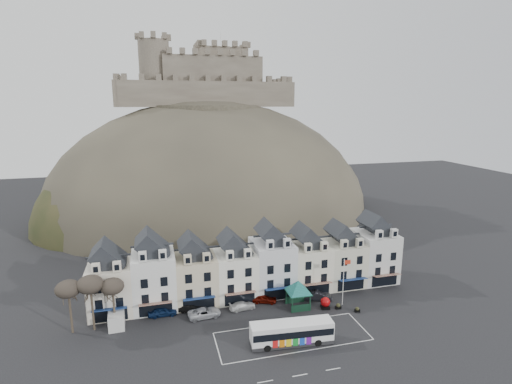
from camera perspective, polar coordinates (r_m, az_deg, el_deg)
ground at (r=60.22m, az=3.74°, el=-20.76°), size 300.00×300.00×0.00m
coach_bay_markings at (r=61.78m, az=5.21°, el=-19.84°), size 22.00×7.50×0.01m
townhouse_terrace at (r=71.29m, az=-0.24°, el=-10.34°), size 54.40×9.35×11.80m
castle_hill at (r=122.37m, az=-6.03°, el=-3.10°), size 100.00×76.00×68.00m
castle at (r=124.84m, az=-7.34°, el=15.77°), size 50.20×22.20×22.00m
tree_left_far at (r=64.92m, az=-25.27°, el=-12.48°), size 3.61×3.61×8.24m
tree_left_mid at (r=64.27m, az=-22.61°, el=-12.15°), size 3.78×3.78×8.64m
tree_left_near at (r=64.17m, az=-19.84°, el=-12.62°), size 3.43×3.43×7.84m
bus at (r=59.33m, az=5.12°, el=-19.27°), size 11.82×3.68×3.28m
bus_shelter at (r=67.53m, az=6.06°, el=-13.31°), size 7.44×7.44×4.72m
red_buoy at (r=68.99m, az=9.88°, el=-15.33°), size 1.57×1.57×1.95m
flagpole at (r=69.07m, az=12.46°, el=-12.02°), size 1.18×0.12×8.17m
white_van at (r=67.28m, az=-19.28°, el=-16.45°), size 2.51×5.36×2.41m
planter_west at (r=69.48m, az=11.66°, el=-15.69°), size 0.99×0.68×0.96m
planter_east at (r=69.24m, az=14.26°, el=-15.97°), size 0.96×0.63×0.88m
car_navy at (r=67.76m, az=-13.22°, el=-16.25°), size 4.52×1.82×1.54m
car_black at (r=67.99m, az=-9.27°, el=-16.06°), size 4.25×2.66×1.32m
car_silver at (r=66.30m, az=-7.38°, el=-16.74°), size 5.32×2.89×1.44m
car_white at (r=67.98m, az=-1.95°, el=-15.93°), size 4.54×2.31×1.26m
car_maroon at (r=69.94m, az=1.15°, el=-14.97°), size 4.58×3.07×1.45m
car_charcoal at (r=71.50m, az=8.84°, el=-14.43°), size 4.93×2.90×1.54m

